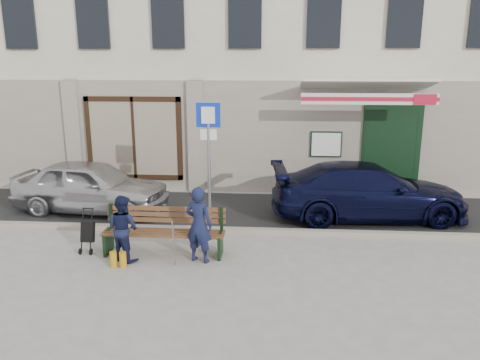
# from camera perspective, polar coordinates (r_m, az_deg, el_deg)

# --- Properties ---
(ground) EXTENTS (80.00, 80.00, 0.00)m
(ground) POSITION_cam_1_polar(r_m,az_deg,el_deg) (9.09, -1.53, -9.84)
(ground) COLOR #9E9991
(ground) RESTS_ON ground
(asphalt_lane) EXTENTS (60.00, 3.20, 0.01)m
(asphalt_lane) POSITION_cam_1_polar(r_m,az_deg,el_deg) (11.97, -0.03, -3.77)
(asphalt_lane) COLOR #282828
(asphalt_lane) RESTS_ON ground
(curb) EXTENTS (60.00, 0.18, 0.12)m
(curb) POSITION_cam_1_polar(r_m,az_deg,el_deg) (10.45, -0.70, -6.19)
(curb) COLOR #9E9384
(curb) RESTS_ON ground
(building) EXTENTS (20.00, 8.27, 10.00)m
(building) POSITION_cam_1_polar(r_m,az_deg,el_deg) (16.78, 1.46, 18.57)
(building) COLOR beige
(building) RESTS_ON ground
(car_silver) EXTENTS (4.04, 1.97, 1.33)m
(car_silver) POSITION_cam_1_polar(r_m,az_deg,el_deg) (12.37, -17.69, -0.70)
(car_silver) COLOR #BABABF
(car_silver) RESTS_ON ground
(car_navy) EXTENTS (4.79, 2.28, 1.35)m
(car_navy) POSITION_cam_1_polar(r_m,az_deg,el_deg) (11.69, 15.37, -1.32)
(car_navy) COLOR black
(car_navy) RESTS_ON ground
(parking_sign) EXTENTS (0.53, 0.08, 2.85)m
(parking_sign) POSITION_cam_1_polar(r_m,az_deg,el_deg) (10.28, -3.84, 4.25)
(parking_sign) COLOR gray
(parking_sign) RESTS_ON ground
(bench) EXTENTS (2.40, 1.17, 0.98)m
(bench) POSITION_cam_1_polar(r_m,az_deg,el_deg) (9.36, -9.56, -6.29)
(bench) COLOR brown
(bench) RESTS_ON ground
(man) EXTENTS (0.62, 0.50, 1.47)m
(man) POSITION_cam_1_polar(r_m,az_deg,el_deg) (8.85, -5.03, -5.44)
(man) COLOR #141A39
(man) RESTS_ON ground
(woman) EXTENTS (0.78, 0.72, 1.28)m
(woman) POSITION_cam_1_polar(r_m,az_deg,el_deg) (9.19, -14.06, -5.70)
(woman) COLOR #131835
(woman) RESTS_ON ground
(stroller) EXTENTS (0.26, 0.37, 0.88)m
(stroller) POSITION_cam_1_polar(r_m,az_deg,el_deg) (9.87, -18.08, -6.17)
(stroller) COLOR black
(stroller) RESTS_ON ground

